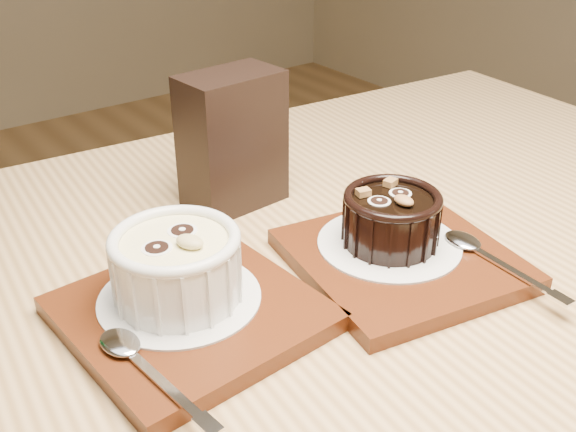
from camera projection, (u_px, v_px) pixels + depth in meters
name	position (u px, v px, depth m)	size (l,w,h in m)	color
table	(296.00, 380.00, 0.61)	(1.27, 0.91, 0.75)	#9F7645
tray_left	(191.00, 313.00, 0.53)	(0.18, 0.18, 0.01)	#54230E
doily_left	(180.00, 298.00, 0.54)	(0.13, 0.13, 0.00)	silver
ramekin_white	(177.00, 263.00, 0.52)	(0.10, 0.10, 0.06)	white
spoon_left	(146.00, 367.00, 0.46)	(0.03, 0.13, 0.01)	silver
tray_right	(401.00, 260.00, 0.60)	(0.18, 0.18, 0.01)	#54230E
doily_right	(389.00, 243.00, 0.61)	(0.13, 0.13, 0.00)	silver
ramekin_dark	(391.00, 216.00, 0.60)	(0.09, 0.09, 0.05)	black
spoon_right	(493.00, 257.00, 0.58)	(0.03, 0.13, 0.01)	silver
condiment_stand	(232.00, 141.00, 0.68)	(0.10, 0.06, 0.14)	black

